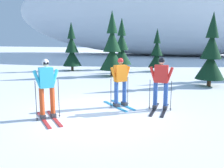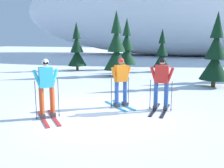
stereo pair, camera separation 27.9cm
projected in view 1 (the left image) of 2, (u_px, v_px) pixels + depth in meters
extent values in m
plane|color=white|center=(97.00, 113.00, 8.11)|extent=(120.00, 120.00, 0.00)
cube|color=#2893CC|center=(115.00, 106.00, 8.91)|extent=(1.25, 1.16, 0.03)
cube|color=#2893CC|center=(123.00, 105.00, 9.07)|extent=(1.25, 1.16, 0.03)
cube|color=#38383D|center=(116.00, 105.00, 8.81)|extent=(0.30, 0.29, 0.12)
cube|color=#38383D|center=(124.00, 104.00, 8.97)|extent=(0.30, 0.29, 0.12)
cylinder|color=#2D519E|center=(116.00, 93.00, 8.72)|extent=(0.15, 0.15, 0.79)
cylinder|color=#2D519E|center=(124.00, 92.00, 8.89)|extent=(0.15, 0.15, 0.79)
cube|color=orange|center=(120.00, 73.00, 8.68)|extent=(0.47, 0.49, 0.59)
cylinder|color=orange|center=(114.00, 75.00, 8.56)|extent=(0.26, 0.27, 0.58)
cylinder|color=orange|center=(127.00, 74.00, 8.82)|extent=(0.26, 0.27, 0.58)
sphere|color=#A37556|center=(121.00, 62.00, 8.61)|extent=(0.19, 0.19, 0.19)
sphere|color=red|center=(121.00, 61.00, 8.60)|extent=(0.21, 0.21, 0.21)
cube|color=black|center=(119.00, 61.00, 8.67)|extent=(0.13, 0.13, 0.07)
cylinder|color=#2D2D33|center=(111.00, 93.00, 8.69)|extent=(0.02, 0.02, 1.07)
cylinder|color=#2D2D33|center=(111.00, 106.00, 8.77)|extent=(0.07, 0.07, 0.01)
cylinder|color=#2D2D33|center=(128.00, 91.00, 9.03)|extent=(0.02, 0.02, 1.07)
cylinder|color=#2D2D33|center=(128.00, 103.00, 9.12)|extent=(0.07, 0.07, 0.01)
cube|color=black|center=(165.00, 110.00, 8.41)|extent=(0.12, 1.68, 0.03)
cube|color=black|center=(154.00, 109.00, 8.52)|extent=(0.12, 1.68, 0.03)
cube|color=#38383D|center=(165.00, 107.00, 8.49)|extent=(0.14, 0.28, 0.12)
cube|color=#38383D|center=(155.00, 106.00, 8.60)|extent=(0.14, 0.28, 0.12)
cylinder|color=#2D519E|center=(166.00, 94.00, 8.40)|extent=(0.15, 0.15, 0.81)
cylinder|color=#2D519E|center=(155.00, 94.00, 8.51)|extent=(0.15, 0.15, 0.81)
cube|color=red|center=(161.00, 74.00, 8.33)|extent=(0.45, 0.24, 0.60)
cylinder|color=red|center=(169.00, 76.00, 8.25)|extent=(0.28, 0.10, 0.58)
cylinder|color=red|center=(153.00, 75.00, 8.42)|extent=(0.28, 0.10, 0.58)
sphere|color=beige|center=(162.00, 61.00, 8.25)|extent=(0.19, 0.19, 0.19)
sphere|color=black|center=(162.00, 61.00, 8.24)|extent=(0.21, 0.21, 0.21)
cube|color=black|center=(161.00, 61.00, 8.17)|extent=(0.15, 0.04, 0.07)
cylinder|color=#2D2D33|center=(171.00, 96.00, 8.29)|extent=(0.02, 0.02, 1.05)
cylinder|color=#2D2D33|center=(170.00, 109.00, 8.38)|extent=(0.07, 0.07, 0.01)
cylinder|color=#2D2D33|center=(150.00, 94.00, 8.52)|extent=(0.02, 0.02, 1.05)
cylinder|color=#2D2D33|center=(149.00, 107.00, 8.61)|extent=(0.07, 0.07, 0.01)
cube|color=red|center=(54.00, 118.00, 7.56)|extent=(1.29, 1.28, 0.03)
cube|color=red|center=(44.00, 120.00, 7.41)|extent=(1.29, 1.28, 0.03)
cube|color=#38383D|center=(53.00, 115.00, 7.63)|extent=(0.30, 0.30, 0.12)
cube|color=#38383D|center=(43.00, 116.00, 7.49)|extent=(0.30, 0.30, 0.12)
cylinder|color=#DB471E|center=(53.00, 100.00, 7.55)|extent=(0.15, 0.15, 0.83)
cylinder|color=#DB471E|center=(42.00, 101.00, 7.40)|extent=(0.15, 0.15, 0.83)
cube|color=#33B7D6|center=(46.00, 78.00, 7.34)|extent=(0.46, 0.46, 0.62)
cylinder|color=#33B7D6|center=(55.00, 78.00, 7.46)|extent=(0.26, 0.27, 0.58)
cylinder|color=#33B7D6|center=(38.00, 80.00, 7.24)|extent=(0.26, 0.27, 0.58)
sphere|color=beige|center=(45.00, 63.00, 7.26)|extent=(0.19, 0.19, 0.19)
sphere|color=white|center=(45.00, 62.00, 7.26)|extent=(0.21, 0.21, 0.21)
cube|color=black|center=(46.00, 63.00, 7.19)|extent=(0.13, 0.13, 0.07)
cylinder|color=#2D2D33|center=(59.00, 99.00, 7.57)|extent=(0.02, 0.02, 1.22)
cylinder|color=#2D2D33|center=(59.00, 116.00, 7.67)|extent=(0.07, 0.07, 0.01)
cylinder|color=#2D2D33|center=(36.00, 101.00, 7.26)|extent=(0.02, 0.02, 1.22)
cylinder|color=#2D2D33|center=(37.00, 119.00, 7.36)|extent=(0.07, 0.07, 0.01)
cylinder|color=#47301E|center=(72.00, 67.00, 19.10)|extent=(0.20, 0.20, 0.51)
cone|color=black|center=(72.00, 57.00, 18.95)|extent=(1.45, 1.45, 1.30)
cone|color=black|center=(72.00, 44.00, 18.76)|extent=(1.05, 1.05, 1.30)
cone|color=black|center=(71.00, 30.00, 18.57)|extent=(0.64, 0.64, 1.30)
cylinder|color=#47301E|center=(122.00, 66.00, 19.92)|extent=(0.22, 0.22, 0.56)
cone|color=#14381E|center=(122.00, 55.00, 19.76)|extent=(1.60, 1.60, 1.43)
cone|color=#14381E|center=(122.00, 41.00, 19.56)|extent=(1.15, 1.15, 1.43)
cone|color=#14381E|center=(122.00, 27.00, 19.35)|extent=(0.70, 0.70, 1.43)
cylinder|color=#47301E|center=(112.00, 72.00, 16.27)|extent=(0.23, 0.23, 0.58)
cone|color=#14381E|center=(112.00, 58.00, 16.10)|extent=(1.66, 1.66, 1.49)
cone|color=#14381E|center=(112.00, 40.00, 15.89)|extent=(1.19, 1.19, 1.49)
cone|color=#14381E|center=(112.00, 22.00, 15.67)|extent=(0.73, 0.73, 1.49)
cylinder|color=#47301E|center=(156.00, 69.00, 18.51)|extent=(0.18, 0.18, 0.44)
cone|color=black|center=(157.00, 60.00, 18.39)|extent=(1.25, 1.25, 1.12)
cone|color=black|center=(157.00, 48.00, 18.23)|extent=(0.90, 0.90, 1.12)
cone|color=black|center=(157.00, 36.00, 18.06)|extent=(0.55, 0.55, 1.12)
cylinder|color=#47301E|center=(209.00, 81.00, 12.76)|extent=(0.21, 0.21, 0.52)
cone|color=black|center=(210.00, 66.00, 12.61)|extent=(1.48, 1.48, 1.32)
cone|color=black|center=(212.00, 46.00, 12.42)|extent=(1.06, 1.06, 1.32)
cone|color=black|center=(213.00, 25.00, 12.23)|extent=(0.65, 0.65, 1.32)
ellipsoid|color=white|center=(171.00, 7.00, 35.41)|extent=(50.71, 18.41, 14.09)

